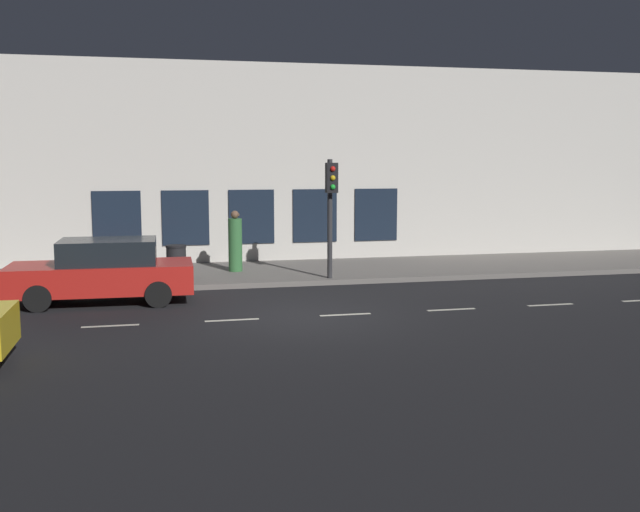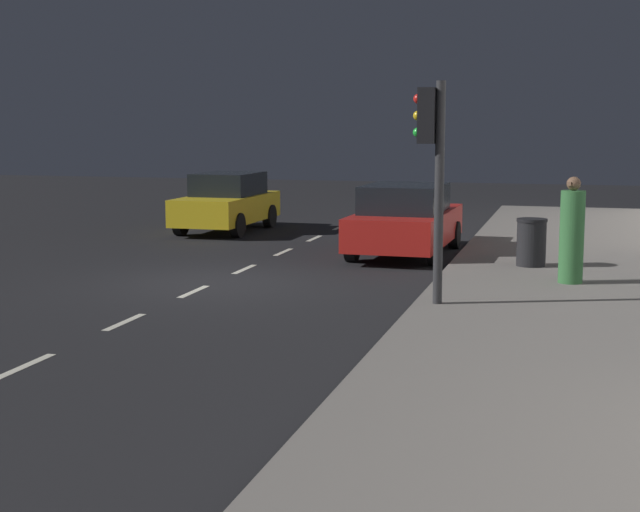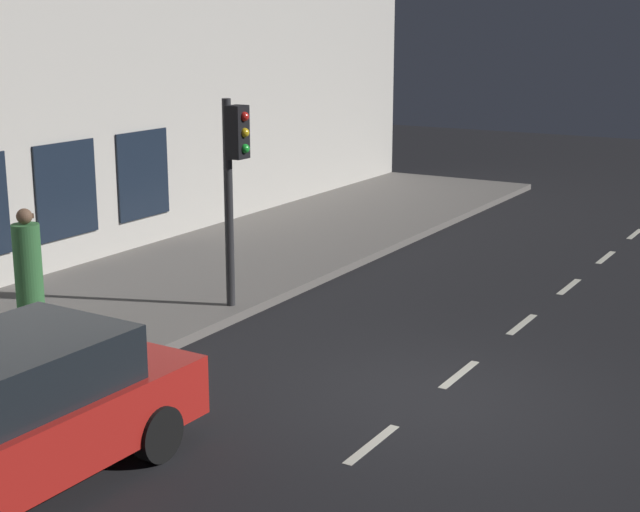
{
  "view_description": "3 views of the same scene",
  "coord_description": "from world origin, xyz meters",
  "px_view_note": "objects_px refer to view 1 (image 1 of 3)",
  "views": [
    {
      "loc": [
        -16.08,
        3.3,
        3.5
      ],
      "look_at": [
        1.6,
        -0.77,
        1.16
      ],
      "focal_mm": 41.5,
      "sensor_mm": 36.0,
      "label": 1
    },
    {
      "loc": [
        6.36,
        -15.87,
        2.93
      ],
      "look_at": [
        2.95,
        -3.41,
        1.08
      ],
      "focal_mm": 52.37,
      "sensor_mm": 36.0,
      "label": 2
    },
    {
      "loc": [
        -4.65,
        10.63,
        4.73
      ],
      "look_at": [
        2.42,
        -1.32,
        1.31
      ],
      "focal_mm": 53.59,
      "sensor_mm": 36.0,
      "label": 3
    }
  ],
  "objects_px": {
    "pedestrian_0": "(235,244)",
    "trash_bin": "(176,261)",
    "parked_car_0": "(103,271)",
    "traffic_light": "(331,197)"
  },
  "relations": [
    {
      "from": "pedestrian_0",
      "to": "traffic_light",
      "type": "bearing_deg",
      "value": 84.09
    },
    {
      "from": "parked_car_0",
      "to": "pedestrian_0",
      "type": "bearing_deg",
      "value": -44.47
    },
    {
      "from": "trash_bin",
      "to": "parked_car_0",
      "type": "bearing_deg",
      "value": 146.4
    },
    {
      "from": "parked_car_0",
      "to": "traffic_light",
      "type": "bearing_deg",
      "value": -75.14
    },
    {
      "from": "traffic_light",
      "to": "trash_bin",
      "type": "relative_size",
      "value": 3.66
    },
    {
      "from": "traffic_light",
      "to": "trash_bin",
      "type": "distance_m",
      "value": 4.87
    },
    {
      "from": "traffic_light",
      "to": "parked_car_0",
      "type": "bearing_deg",
      "value": 103.54
    },
    {
      "from": "parked_car_0",
      "to": "pedestrian_0",
      "type": "xyz_separation_m",
      "value": [
        3.58,
        -3.68,
        0.21
      ]
    },
    {
      "from": "pedestrian_0",
      "to": "trash_bin",
      "type": "bearing_deg",
      "value": -33.11
    },
    {
      "from": "pedestrian_0",
      "to": "trash_bin",
      "type": "distance_m",
      "value": 1.99
    }
  ]
}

